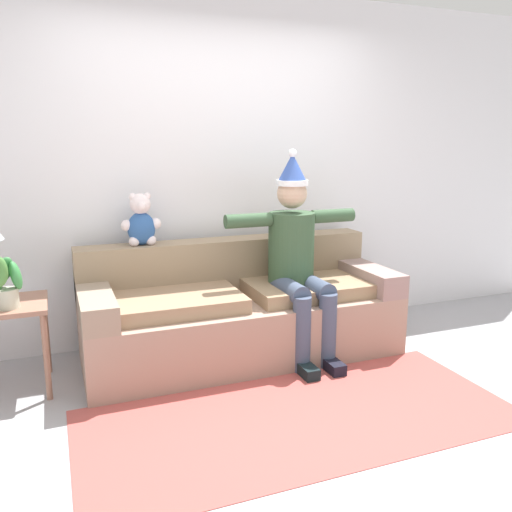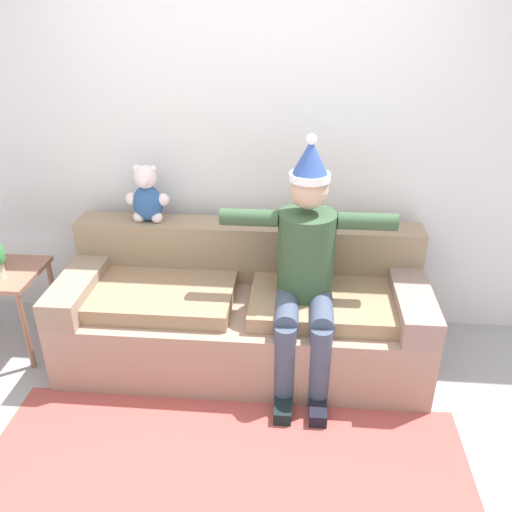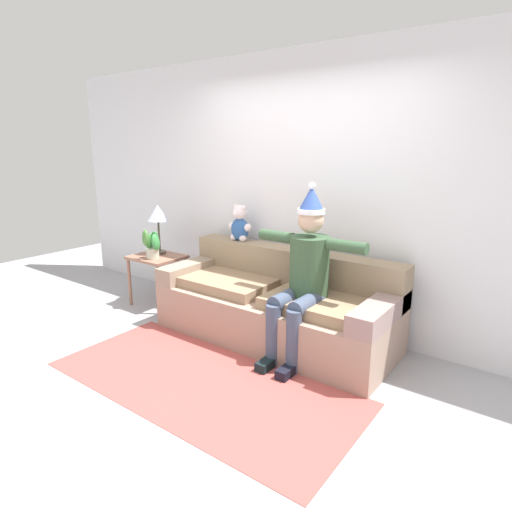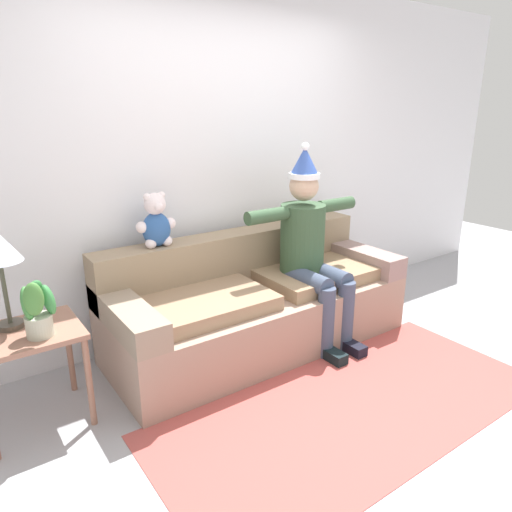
{
  "view_description": "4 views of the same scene",
  "coord_description": "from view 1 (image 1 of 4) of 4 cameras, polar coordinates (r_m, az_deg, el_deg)",
  "views": [
    {
      "loc": [
        -1.25,
        -2.51,
        1.56
      ],
      "look_at": [
        0.05,
        0.83,
        0.78
      ],
      "focal_mm": 36.93,
      "sensor_mm": 36.0,
      "label": 1
    },
    {
      "loc": [
        0.33,
        -1.9,
        2.22
      ],
      "look_at": [
        0.09,
        0.88,
        0.8
      ],
      "focal_mm": 37.53,
      "sensor_mm": 36.0,
      "label": 2
    },
    {
      "loc": [
        2.13,
        -2.19,
        1.8
      ],
      "look_at": [
        -0.07,
        0.79,
        0.85
      ],
      "focal_mm": 30.17,
      "sensor_mm": 36.0,
      "label": 3
    },
    {
      "loc": [
        -1.9,
        -1.67,
        1.77
      ],
      "look_at": [
        -0.13,
        0.84,
        0.78
      ],
      "focal_mm": 32.87,
      "sensor_mm": 36.0,
      "label": 4
    }
  ],
  "objects": [
    {
      "name": "potted_plant",
      "position": [
        3.47,
        -25.57,
        -2.6
      ],
      "size": [
        0.2,
        0.22,
        0.34
      ],
      "color": "#B7B89F",
      "rests_on": "side_table"
    },
    {
      "name": "side_table",
      "position": [
        3.65,
        -26.0,
        -6.06
      ],
      "size": [
        0.56,
        0.48,
        0.58
      ],
      "color": "#956450",
      "rests_on": "ground_plane"
    },
    {
      "name": "teddy_bear",
      "position": [
        3.89,
        -12.34,
        3.65
      ],
      "size": [
        0.29,
        0.17,
        0.38
      ],
      "color": "#2D5698",
      "rests_on": "couch"
    },
    {
      "name": "couch",
      "position": [
        3.95,
        -1.78,
        -5.96
      ],
      "size": [
        2.28,
        0.89,
        0.83
      ],
      "color": "#A08170",
      "rests_on": "ground_plane"
    },
    {
      "name": "back_wall",
      "position": [
        4.25,
        -4.28,
        9.38
      ],
      "size": [
        7.0,
        0.1,
        2.7
      ],
      "primitive_type": "cube",
      "color": "silver",
      "rests_on": "ground_plane"
    },
    {
      "name": "person_seated",
      "position": [
        3.83,
        4.43,
        0.22
      ],
      "size": [
        1.02,
        0.77,
        1.51
      ],
      "color": "#344F34",
      "rests_on": "ground_plane"
    },
    {
      "name": "ground_plane",
      "position": [
        3.21,
        4.69,
        -16.88
      ],
      "size": [
        10.0,
        10.0,
        0.0
      ],
      "primitive_type": "plane",
      "color": "#A2A1A6"
    },
    {
      "name": "area_rug",
      "position": [
        3.19,
        4.85,
        -16.98
      ],
      "size": [
        2.53,
        1.13,
        0.01
      ],
      "primitive_type": "cube",
      "color": "#AB4B46",
      "rests_on": "ground_plane"
    }
  ]
}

